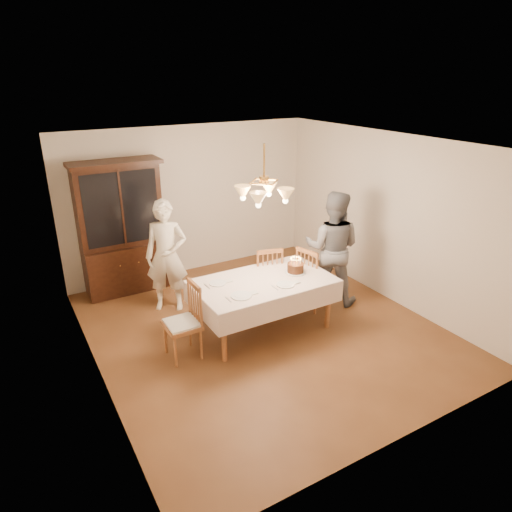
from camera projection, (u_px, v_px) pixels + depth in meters
ground at (263, 328)px, 6.53m from camera, size 5.00×5.00×0.00m
room_shell at (264, 223)px, 5.93m from camera, size 5.00×5.00×5.00m
dining_table at (263, 285)px, 6.27m from camera, size 1.90×1.10×0.76m
china_hutch at (122, 230)px, 7.33m from camera, size 1.38×0.54×2.16m
chair_far_side at (266, 279)px, 7.02m from camera, size 0.52×0.51×1.00m
chair_left_end at (183, 325)px, 5.74m from camera, size 0.42×0.44×1.00m
chair_right_end at (313, 281)px, 6.97m from camera, size 0.52×0.53×1.00m
elderly_woman at (167, 256)px, 6.80m from camera, size 0.75×0.66×1.72m
adult_in_grey at (332, 248)px, 7.02m from camera, size 1.09×1.09×1.78m
birthday_cake at (295, 268)px, 6.46m from camera, size 0.30×0.30×0.22m
place_setting_near_left at (242, 296)px, 5.80m from camera, size 0.42×0.27×0.02m
place_setting_near_right at (286, 284)px, 6.11m from camera, size 0.39×0.24×0.02m
place_setting_far_left at (219, 283)px, 6.15m from camera, size 0.38×0.23×0.02m
chandelier at (264, 194)px, 5.78m from camera, size 0.62×0.62×0.73m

